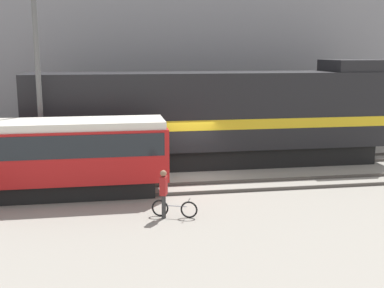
# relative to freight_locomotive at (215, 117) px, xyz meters

# --- Properties ---
(ground_plane) EXTENTS (120.00, 120.00, 0.00)m
(ground_plane) POSITION_rel_freight_locomotive_xyz_m (-1.58, -2.52, -2.52)
(ground_plane) COLOR gray
(track_near) EXTENTS (60.00, 1.50, 0.14)m
(track_near) POSITION_rel_freight_locomotive_xyz_m (-1.58, -4.35, -2.45)
(track_near) COLOR #47423D
(track_near) RESTS_ON ground
(track_far) EXTENTS (60.00, 1.50, 0.14)m
(track_far) POSITION_rel_freight_locomotive_xyz_m (-1.58, -0.00, -2.45)
(track_far) COLOR #47423D
(track_far) RESTS_ON ground
(building_backdrop) EXTENTS (45.36, 6.00, 10.71)m
(building_backdrop) POSITION_rel_freight_locomotive_xyz_m (-1.58, 7.83, 2.83)
(building_backdrop) COLOR gray
(building_backdrop) RESTS_ON ground
(freight_locomotive) EXTENTS (18.42, 3.04, 5.40)m
(freight_locomotive) POSITION_rel_freight_locomotive_xyz_m (0.00, 0.00, 0.00)
(freight_locomotive) COLOR black
(freight_locomotive) RESTS_ON ground
(streetcar) EXTENTS (9.27, 2.54, 3.12)m
(streetcar) POSITION_rel_freight_locomotive_xyz_m (-7.68, -4.35, -0.74)
(streetcar) COLOR black
(streetcar) RESTS_ON ground
(bicycle) EXTENTS (1.59, 0.70, 0.68)m
(bicycle) POSITION_rel_freight_locomotive_xyz_m (-3.13, -7.69, -2.21)
(bicycle) COLOR black
(bicycle) RESTS_ON ground
(person) EXTENTS (0.33, 0.41, 1.75)m
(person) POSITION_rel_freight_locomotive_xyz_m (-3.51, -7.70, -1.46)
(person) COLOR #333333
(person) RESTS_ON ground
(utility_pole_center) EXTENTS (0.23, 0.23, 8.68)m
(utility_pole_center) POSITION_rel_freight_locomotive_xyz_m (-8.30, -2.17, 1.82)
(utility_pole_center) COLOR #595959
(utility_pole_center) RESTS_ON ground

